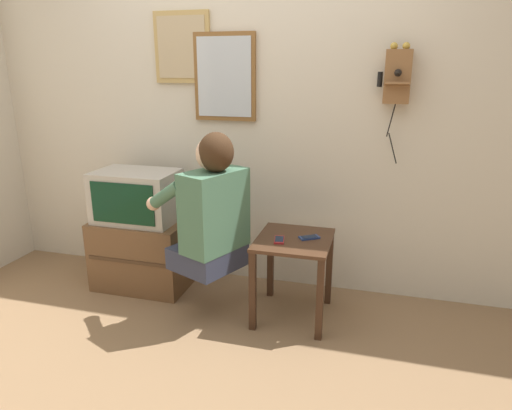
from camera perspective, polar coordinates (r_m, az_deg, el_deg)
The scene contains 11 objects.
ground_plane at distance 2.74m, azimuth -6.76°, elevation -17.80°, with size 14.00×14.00×0.00m, color #846647.
wall_back at distance 3.24m, azimuth -0.55°, elevation 11.95°, with size 6.80×0.05×2.55m.
side_table at distance 2.89m, azimuth 4.72°, elevation -6.34°, with size 0.46×0.50×0.54m.
person at distance 2.78m, azimuth -5.62°, elevation -0.45°, with size 0.63×0.58×0.86m.
tv_stand at distance 3.46m, azimuth -13.84°, elevation -5.79°, with size 0.67×0.46×0.50m.
television at distance 3.31m, azimuth -14.69°, elevation 1.07°, with size 0.57×0.38×0.36m.
wall_phone_antique at distance 3.02m, azimuth 17.24°, elevation 15.13°, with size 0.20×0.19×0.73m.
framed_picture at distance 3.36m, azimuth -9.22°, elevation 18.88°, with size 0.41×0.03×0.47m.
wall_mirror at distance 3.25m, azimuth -3.93°, elevation 15.66°, with size 0.44×0.04×0.59m.
cell_phone_held at distance 2.80m, azimuth 2.92°, elevation -4.36°, with size 0.08×0.13×0.01m.
cell_phone_spare at distance 2.85m, azimuth 6.68°, elevation -4.05°, with size 0.14×0.12×0.01m.
Camera 1 is at (0.89, -2.07, 1.56)m, focal length 32.00 mm.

